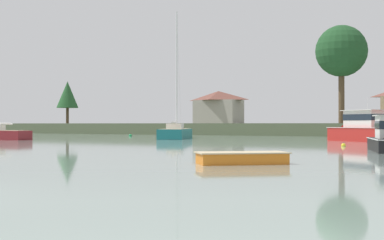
{
  "coord_description": "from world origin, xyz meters",
  "views": [
    {
      "loc": [
        12.51,
        -8.0,
        1.65
      ],
      "look_at": [
        -5.41,
        23.61,
        1.89
      ],
      "focal_mm": 53.07,
      "sensor_mm": 36.0,
      "label": 1
    }
  ],
  "objects_px": {
    "dinghy_orange": "(242,160)",
    "mooring_buoy_green": "(130,136)",
    "cruiser_red": "(365,134)",
    "mooring_buoy_yellow": "(343,145)",
    "sailboat_teal": "(176,136)"
  },
  "relations": [
    {
      "from": "cruiser_red",
      "to": "mooring_buoy_green",
      "type": "xyz_separation_m",
      "value": [
        -32.67,
        7.98,
        -0.63
      ]
    },
    {
      "from": "cruiser_red",
      "to": "mooring_buoy_yellow",
      "type": "xyz_separation_m",
      "value": [
        1.27,
        -12.48,
        -0.64
      ]
    },
    {
      "from": "dinghy_orange",
      "to": "mooring_buoy_green",
      "type": "xyz_separation_m",
      "value": [
        -35.09,
        40.93,
        -0.09
      ]
    },
    {
      "from": "sailboat_teal",
      "to": "mooring_buoy_yellow",
      "type": "relative_size",
      "value": 39.37
    },
    {
      "from": "sailboat_teal",
      "to": "mooring_buoy_green",
      "type": "relative_size",
      "value": 32.15
    },
    {
      "from": "cruiser_red",
      "to": "mooring_buoy_green",
      "type": "bearing_deg",
      "value": 166.28
    },
    {
      "from": "mooring_buoy_yellow",
      "to": "cruiser_red",
      "type": "bearing_deg",
      "value": 95.8
    },
    {
      "from": "dinghy_orange",
      "to": "mooring_buoy_yellow",
      "type": "distance_m",
      "value": 20.51
    },
    {
      "from": "sailboat_teal",
      "to": "mooring_buoy_yellow",
      "type": "xyz_separation_m",
      "value": [
        21.99,
        -12.48,
        -0.25
      ]
    },
    {
      "from": "cruiser_red",
      "to": "sailboat_teal",
      "type": "bearing_deg",
      "value": 179.98
    },
    {
      "from": "cruiser_red",
      "to": "sailboat_teal",
      "type": "xyz_separation_m",
      "value": [
        -20.72,
        0.01,
        -0.39
      ]
    },
    {
      "from": "cruiser_red",
      "to": "mooring_buoy_green",
      "type": "relative_size",
      "value": 21.71
    },
    {
      "from": "sailboat_teal",
      "to": "mooring_buoy_green",
      "type": "distance_m",
      "value": 14.37
    },
    {
      "from": "dinghy_orange",
      "to": "mooring_buoy_green",
      "type": "bearing_deg",
      "value": 130.61
    },
    {
      "from": "sailboat_teal",
      "to": "mooring_buoy_green",
      "type": "xyz_separation_m",
      "value": [
        -11.95,
        7.97,
        -0.23
      ]
    }
  ]
}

